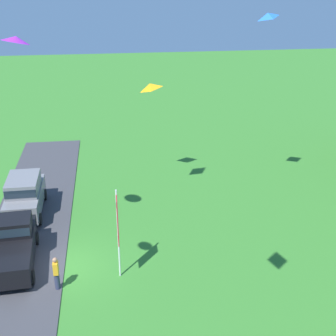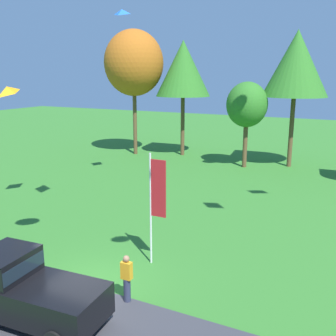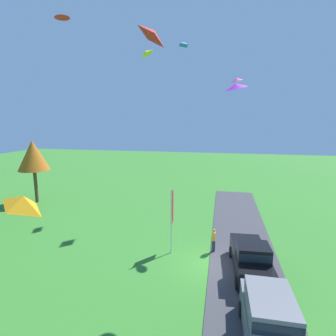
# 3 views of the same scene
# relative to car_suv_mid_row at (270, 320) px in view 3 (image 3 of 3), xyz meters

# --- Properties ---
(ground_plane) EXTENTS (120.00, 120.00, 0.00)m
(ground_plane) POSITION_rel_car_suv_mid_row_xyz_m (5.77, 2.54, -1.30)
(ground_plane) COLOR #337528
(pavement_strip) EXTENTS (36.00, 4.40, 0.06)m
(pavement_strip) POSITION_rel_car_suv_mid_row_xyz_m (5.77, 0.42, -1.27)
(pavement_strip) COLOR #38383D
(pavement_strip) RESTS_ON ground
(car_suv_mid_row) EXTENTS (4.63, 2.10, 2.28)m
(car_suv_mid_row) POSITION_rel_car_suv_mid_row_xyz_m (0.00, 0.00, 0.00)
(car_suv_mid_row) COLOR slate
(car_suv_mid_row) RESTS_ON ground
(car_pickup_far_end) EXTENTS (5.11, 2.31, 2.14)m
(car_pickup_far_end) POSITION_rel_car_suv_mid_row_xyz_m (5.14, 0.20, -0.19)
(car_pickup_far_end) COLOR black
(car_pickup_far_end) RESTS_ON ground
(person_beside_suv) EXTENTS (0.36, 0.24, 1.71)m
(person_beside_suv) POSITION_rel_car_suv_mid_row_xyz_m (7.50, 2.43, -0.42)
(person_beside_suv) COLOR #2D334C
(person_beside_suv) RESTS_ON ground
(tree_right_of_center) EXTENTS (3.29, 3.29, 6.95)m
(tree_right_of_center) POSITION_rel_car_suv_mid_row_xyz_m (15.08, 22.32, 3.96)
(tree_right_of_center) COLOR brown
(tree_right_of_center) RESTS_ON ground
(flag_banner) EXTENTS (0.71, 0.08, 4.56)m
(flag_banner) POSITION_rel_car_suv_mid_row_xyz_m (7.07, 5.29, 1.60)
(flag_banner) COLOR silver
(flag_banner) RESTS_ON ground
(kite_diamond_near_flag) EXTENTS (1.19, 1.30, 0.87)m
(kite_diamond_near_flag) POSITION_rel_car_suv_mid_row_xyz_m (2.54, 5.23, 11.55)
(kite_diamond_near_flag) COLOR red
(kite_diamond_topmost) EXTENTS (1.22, 0.96, 0.35)m
(kite_diamond_topmost) POSITION_rel_car_suv_mid_row_xyz_m (15.58, 5.87, 14.66)
(kite_diamond_topmost) COLOR blue
(kite_diamond_trailing_tail) EXTENTS (0.89, 1.23, 0.68)m
(kite_diamond_trailing_tail) POSITION_rel_car_suv_mid_row_xyz_m (-3.30, 7.77, 5.34)
(kite_diamond_trailing_tail) COLOR orange
(kite_delta_high_left) EXTENTS (1.51, 1.52, 0.34)m
(kite_delta_high_left) POSITION_rel_car_suv_mid_row_xyz_m (12.31, 15.95, 16.57)
(kite_delta_high_left) COLOR red
(kite_delta_high_right) EXTENTS (1.23, 1.24, 0.51)m
(kite_delta_high_right) POSITION_rel_car_suv_mid_row_xyz_m (11.17, 1.23, 10.74)
(kite_delta_high_right) COLOR #EA4C9E
(kite_delta_mid_center) EXTENTS (1.72, 1.72, 0.55)m
(kite_delta_mid_center) POSITION_rel_car_suv_mid_row_xyz_m (4.89, 1.49, 9.50)
(kite_delta_mid_center) COLOR purple
(kite_diamond_low_drifter) EXTENTS (1.09, 1.15, 0.85)m
(kite_diamond_low_drifter) POSITION_rel_car_suv_mid_row_xyz_m (17.13, 9.95, 14.46)
(kite_diamond_low_drifter) COLOR yellow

